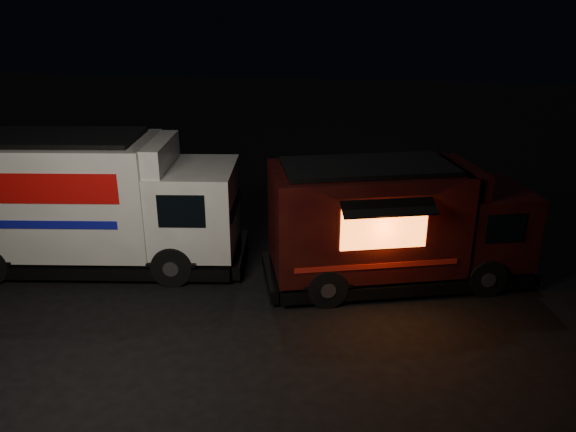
# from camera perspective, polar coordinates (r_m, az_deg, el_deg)

# --- Properties ---
(ground) EXTENTS (80.00, 80.00, 0.00)m
(ground) POSITION_cam_1_polar(r_m,az_deg,el_deg) (13.41, -10.87, -8.67)
(ground) COLOR black
(ground) RESTS_ON ground
(white_truck) EXTENTS (7.94, 3.53, 3.48)m
(white_truck) POSITION_cam_1_polar(r_m,az_deg,el_deg) (15.22, -19.14, 1.38)
(white_truck) COLOR silver
(white_truck) RESTS_ON ground
(red_truck) EXTENTS (6.93, 4.11, 3.04)m
(red_truck) POSITION_cam_1_polar(r_m,az_deg,el_deg) (13.87, 11.21, -0.70)
(red_truck) COLOR #330F09
(red_truck) RESTS_ON ground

